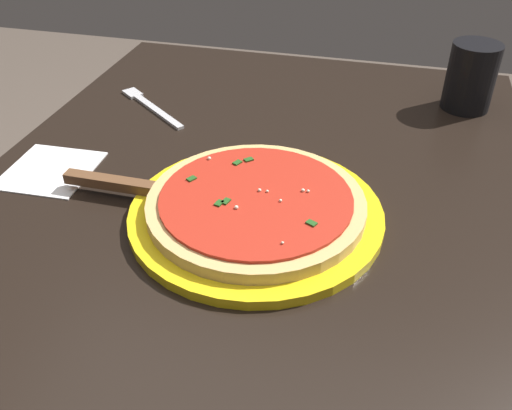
% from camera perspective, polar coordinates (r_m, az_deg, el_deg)
% --- Properties ---
extents(restaurant_table, '(1.04, 0.77, 0.75)m').
position_cam_1_polar(restaurant_table, '(0.83, -0.76, -7.30)').
color(restaurant_table, black).
rests_on(restaurant_table, ground_plane).
extents(serving_plate, '(0.32, 0.32, 0.01)m').
position_cam_1_polar(serving_plate, '(0.69, 0.00, -0.90)').
color(serving_plate, yellow).
rests_on(serving_plate, restaurant_table).
extents(pizza, '(0.27, 0.27, 0.02)m').
position_cam_1_polar(pizza, '(0.68, -0.00, 0.18)').
color(pizza, '#DBB26B').
rests_on(pizza, serving_plate).
extents(pizza_server, '(0.07, 0.22, 0.01)m').
position_cam_1_polar(pizza_server, '(0.73, -11.96, 1.71)').
color(pizza_server, silver).
rests_on(pizza_server, serving_plate).
extents(cup_tall_drink, '(0.08, 0.08, 0.11)m').
position_cam_1_polar(cup_tall_drink, '(1.01, 21.31, 12.25)').
color(cup_tall_drink, black).
rests_on(cup_tall_drink, restaurant_table).
extents(napkin_folded_right, '(0.13, 0.12, 0.00)m').
position_cam_1_polar(napkin_folded_right, '(0.84, -20.46, 3.39)').
color(napkin_folded_right, white).
rests_on(napkin_folded_right, restaurant_table).
extents(fork, '(0.13, 0.16, 0.00)m').
position_cam_1_polar(fork, '(0.99, -10.95, 10.07)').
color(fork, silver).
rests_on(fork, restaurant_table).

